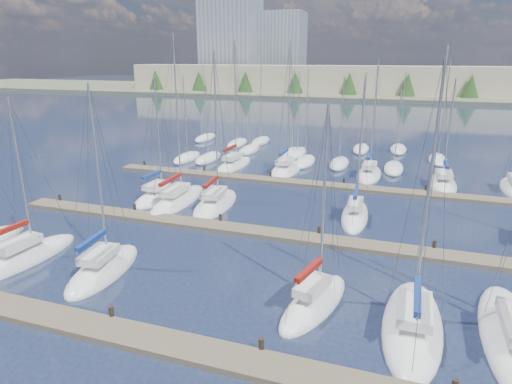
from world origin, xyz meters
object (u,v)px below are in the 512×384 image
(sailboat_d, at_px, (314,302))
(sailboat_e, at_px, (412,325))
(sailboat_n, at_px, (234,165))
(sailboat_k, at_px, (355,215))
(sailboat_j, at_px, (216,204))
(sailboat_c, at_px, (104,269))
(sailboat_q, at_px, (442,184))
(sailboat_i, at_px, (178,200))
(sailboat_p, at_px, (369,174))
(sailboat_b, at_px, (26,257))
(sailboat_h, at_px, (159,196))
(sailboat_o, at_px, (286,170))

(sailboat_d, height_order, sailboat_e, sailboat_e)
(sailboat_n, xyz_separation_m, sailboat_e, (20.41, -27.69, -0.01))
(sailboat_k, relative_size, sailboat_j, 0.87)
(sailboat_c, bearing_deg, sailboat_e, -6.53)
(sailboat_q, bearing_deg, sailboat_k, -121.95)
(sailboat_e, bearing_deg, sailboat_n, 128.03)
(sailboat_i, bearing_deg, sailboat_j, 1.96)
(sailboat_p, distance_m, sailboat_j, 19.30)
(sailboat_d, bearing_deg, sailboat_b, -163.38)
(sailboat_h, relative_size, sailboat_o, 0.81)
(sailboat_d, bearing_deg, sailboat_e, 9.42)
(sailboat_i, distance_m, sailboat_h, 2.38)
(sailboat_q, bearing_deg, sailboat_e, -97.14)
(sailboat_k, bearing_deg, sailboat_p, 87.25)
(sailboat_d, xyz_separation_m, sailboat_q, (8.27, 26.71, -0.02))
(sailboat_o, bearing_deg, sailboat_p, 6.73)
(sailboat_o, relative_size, sailboat_j, 1.09)
(sailboat_h, distance_m, sailboat_n, 13.86)
(sailboat_c, height_order, sailboat_k, sailboat_k)
(sailboat_p, height_order, sailboat_b, sailboat_p)
(sailboat_e, relative_size, sailboat_j, 1.00)
(sailboat_b, relative_size, sailboat_n, 0.73)
(sailboat_p, height_order, sailboat_i, sailboat_i)
(sailboat_c, bearing_deg, sailboat_j, 76.89)
(sailboat_h, xyz_separation_m, sailboat_o, (8.93, 13.55, 0.01))
(sailboat_c, distance_m, sailboat_j, 13.83)
(sailboat_i, distance_m, sailboat_j, 3.70)
(sailboat_d, xyz_separation_m, sailboat_n, (-15.40, 27.24, 0.01))
(sailboat_o, xyz_separation_m, sailboat_e, (13.79, -27.57, -0.01))
(sailboat_d, xyz_separation_m, sailboat_c, (-13.28, -0.43, -0.01))
(sailboat_i, bearing_deg, sailboat_d, -42.26)
(sailboat_d, height_order, sailboat_j, sailboat_j)
(sailboat_b, relative_size, sailboat_o, 0.74)
(sailboat_n, bearing_deg, sailboat_d, -57.53)
(sailboat_j, bearing_deg, sailboat_e, -44.00)
(sailboat_n, bearing_deg, sailboat_p, 6.13)
(sailboat_n, relative_size, sailboat_j, 1.09)
(sailboat_q, xyz_separation_m, sailboat_o, (-17.05, 0.41, 0.02))
(sailboat_c, bearing_deg, sailboat_n, 87.88)
(sailboat_d, distance_m, sailboat_k, 14.30)
(sailboat_d, relative_size, sailboat_j, 0.82)
(sailboat_n, height_order, sailboat_j, sailboat_n)
(sailboat_c, distance_m, sailboat_o, 27.92)
(sailboat_h, distance_m, sailboat_j, 6.02)
(sailboat_h, distance_m, sailboat_k, 18.33)
(sailboat_i, distance_m, sailboat_k, 16.04)
(sailboat_c, distance_m, sailboat_n, 27.76)
(sailboat_i, bearing_deg, sailboat_n, 88.13)
(sailboat_n, distance_m, sailboat_j, 14.42)
(sailboat_b, bearing_deg, sailboat_q, 48.94)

